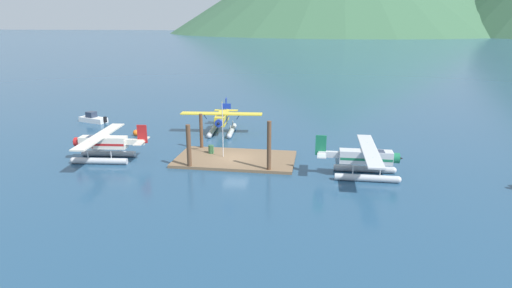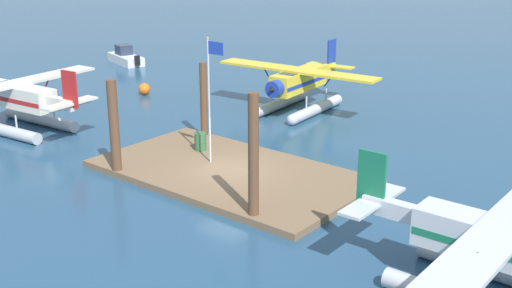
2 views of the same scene
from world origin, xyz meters
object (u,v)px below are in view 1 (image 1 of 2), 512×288
(mooring_buoy, at_px, (136,133))
(seaplane_silver_stbd_aft, at_px, (366,161))
(fuel_drum, at_px, (211,149))
(flagpole, at_px, (224,123))
(seaplane_cream_port_aft, at_px, (103,146))
(seaplane_yellow_bow_left, at_px, (222,121))
(boat_white_open_west, at_px, (93,119))

(mooring_buoy, xyz_separation_m, seaplane_silver_stbd_aft, (27.33, -10.52, 1.18))
(fuel_drum, bearing_deg, flagpole, -29.61)
(fuel_drum, xyz_separation_m, seaplane_cream_port_aft, (-10.65, -3.14, 0.84))
(seaplane_cream_port_aft, bearing_deg, seaplane_yellow_bow_left, 53.30)
(flagpole, bearing_deg, seaplane_silver_stbd_aft, -11.92)
(mooring_buoy, bearing_deg, flagpole, -29.73)
(boat_white_open_west, bearing_deg, seaplane_cream_port_aft, -57.25)
(fuel_drum, distance_m, seaplane_silver_stbd_aft, 16.33)
(fuel_drum, distance_m, boat_white_open_west, 24.53)
(flagpole, height_order, seaplane_cream_port_aft, flagpole)
(seaplane_silver_stbd_aft, height_order, boat_white_open_west, seaplane_silver_stbd_aft)
(flagpole, xyz_separation_m, seaplane_cream_port_aft, (-12.34, -2.18, -2.37))
(flagpole, relative_size, seaplane_yellow_bow_left, 0.56)
(fuel_drum, height_order, mooring_buoy, fuel_drum)
(flagpole, height_order, boat_white_open_west, flagpole)
(mooring_buoy, bearing_deg, seaplane_cream_port_aft, -84.96)
(seaplane_cream_port_aft, bearing_deg, fuel_drum, 16.43)
(fuel_drum, relative_size, seaplane_yellow_bow_left, 0.08)
(mooring_buoy, relative_size, seaplane_cream_port_aft, 0.08)
(seaplane_cream_port_aft, height_order, boat_white_open_west, seaplane_cream_port_aft)
(seaplane_silver_stbd_aft, bearing_deg, fuel_drum, 166.01)
(fuel_drum, bearing_deg, mooring_buoy, 150.26)
(seaplane_silver_stbd_aft, xyz_separation_m, boat_white_open_west, (-36.74, 16.76, -1.09))
(fuel_drum, height_order, boat_white_open_west, boat_white_open_west)
(fuel_drum, relative_size, seaplane_silver_stbd_aft, 0.08)
(seaplane_yellow_bow_left, height_order, seaplane_silver_stbd_aft, same)
(seaplane_yellow_bow_left, distance_m, seaplane_cream_port_aft, 16.02)
(fuel_drum, relative_size, boat_white_open_west, 0.19)
(flagpole, bearing_deg, seaplane_yellow_bow_left, 104.51)
(seaplane_cream_port_aft, xyz_separation_m, boat_white_open_west, (-10.27, 15.96, -1.09))
(mooring_buoy, height_order, boat_white_open_west, boat_white_open_west)
(mooring_buoy, distance_m, seaplane_yellow_bow_left, 10.96)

